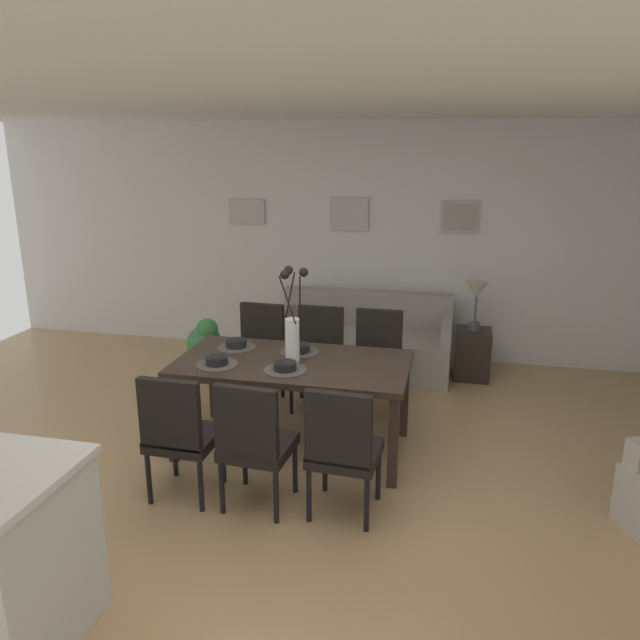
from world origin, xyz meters
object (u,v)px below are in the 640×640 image
at_px(dining_chair_far_right, 318,352).
at_px(sofa, 363,344).
at_px(framed_picture_center, 349,214).
at_px(potted_plant, 205,346).
at_px(dining_chair_mid_right, 377,357).
at_px(side_table, 472,354).
at_px(dining_chair_mid_left, 342,446).
at_px(dining_chair_far_left, 254,439).
at_px(centerpiece_vase, 292,326).
at_px(bowl_near_right, 236,343).
at_px(dining_table, 293,370).
at_px(bowl_far_left, 285,365).
at_px(dining_chair_near_left, 179,431).
at_px(framed_picture_right, 460,217).
at_px(dining_chair_near_right, 259,349).
at_px(table_lamp, 477,295).
at_px(bowl_far_right, 300,347).
at_px(framed_picture_left, 247,211).
at_px(bowl_near_left, 217,360).

height_order(dining_chair_far_right, sofa, dining_chair_far_right).
height_order(framed_picture_center, potted_plant, framed_picture_center).
relative_size(dining_chair_mid_right, side_table, 1.77).
height_order(dining_chair_mid_left, dining_chair_mid_right, same).
relative_size(dining_chair_far_left, centerpiece_vase, 1.25).
height_order(centerpiece_vase, bowl_near_right, centerpiece_vase).
xyz_separation_m(centerpiece_vase, potted_plant, (-1.26, 1.21, -0.65)).
bearing_deg(dining_table, bowl_far_left, -90.00).
height_order(bowl_far_left, potted_plant, bowl_far_left).
bearing_deg(centerpiece_vase, bowl_far_left, -90.25).
xyz_separation_m(dining_chair_near_left, potted_plant, (-0.71, 2.10, -0.14)).
height_order(dining_chair_mid_right, potted_plant, dining_chair_mid_right).
relative_size(dining_chair_mid_left, framed_picture_right, 2.30).
bearing_deg(dining_chair_mid_left, dining_chair_near_left, -178.34).
xyz_separation_m(dining_chair_near_left, dining_chair_far_left, (0.53, -0.01, 0.00)).
height_order(dining_table, dining_chair_near_right, dining_chair_near_right).
bearing_deg(bowl_near_right, dining_chair_near_left, -90.54).
height_order(table_lamp, framed_picture_right, framed_picture_right).
bearing_deg(dining_chair_near_left, dining_chair_mid_right, 58.32).
distance_m(dining_table, bowl_far_right, 0.24).
bearing_deg(potted_plant, centerpiece_vase, -43.89).
distance_m(centerpiece_vase, side_table, 2.48).
bearing_deg(centerpiece_vase, potted_plant, 136.11).
bearing_deg(framed_picture_right, dining_chair_mid_left, -100.96).
xyz_separation_m(side_table, framed_picture_left, (-2.60, 0.52, 1.35)).
bearing_deg(dining_table, dining_chair_far_right, 89.92).
relative_size(dining_chair_far_right, dining_chair_mid_left, 1.00).
bearing_deg(dining_chair_near_right, framed_picture_center, 70.20).
relative_size(dining_chair_far_left, potted_plant, 1.37).
xyz_separation_m(bowl_far_right, table_lamp, (1.41, 1.68, 0.11)).
relative_size(table_lamp, framed_picture_center, 1.18).
relative_size(dining_table, dining_chair_far_left, 1.96).
distance_m(bowl_near_right, side_table, 2.63).
bearing_deg(bowl_near_right, bowl_near_left, -90.00).
height_order(dining_chair_mid_right, side_table, dining_chair_mid_right).
bearing_deg(centerpiece_vase, dining_table, -124.65).
bearing_deg(sofa, bowl_near_left, -110.67).
distance_m(side_table, framed_picture_left, 2.98).
relative_size(side_table, framed_picture_center, 1.21).
bearing_deg(dining_table, dining_chair_far_left, -91.39).
xyz_separation_m(bowl_far_right, framed_picture_right, (1.19, 2.21, 0.83)).
bearing_deg(bowl_near_left, dining_chair_mid_right, 45.35).
relative_size(centerpiece_vase, sofa, 0.40).
distance_m(dining_chair_far_left, bowl_near_right, 1.25).
height_order(dining_chair_near_right, bowl_far_right, dining_chair_near_right).
distance_m(dining_chair_near_right, table_lamp, 2.26).
relative_size(dining_chair_near_left, dining_chair_near_right, 1.00).
distance_m(bowl_near_right, bowl_far_right, 0.54).
height_order(dining_chair_far_left, framed_picture_center, framed_picture_center).
bearing_deg(dining_chair_near_left, dining_chair_mid_left, 1.66).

